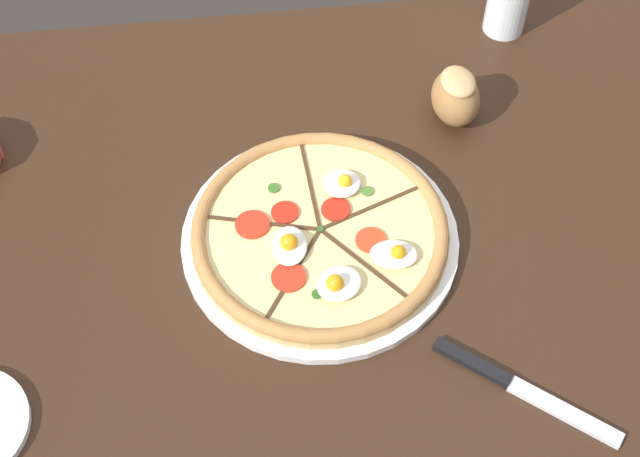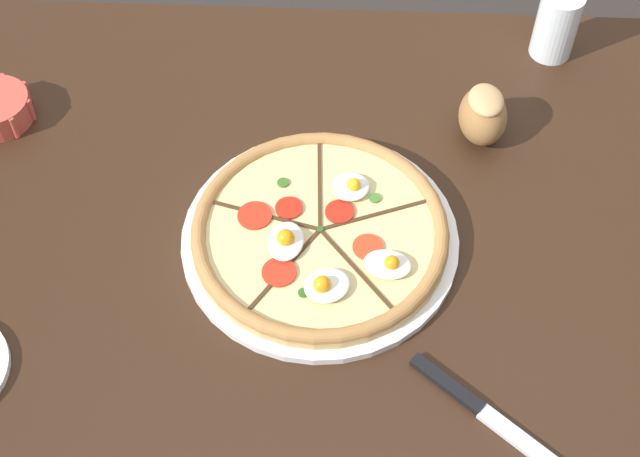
{
  "view_description": "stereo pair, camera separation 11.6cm",
  "coord_description": "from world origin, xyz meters",
  "px_view_note": "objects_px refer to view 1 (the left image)",
  "views": [
    {
      "loc": [
        -0.17,
        -0.66,
        1.7
      ],
      "look_at": [
        -0.09,
        0.02,
        0.76
      ],
      "focal_mm": 50.0,
      "sensor_mm": 36.0,
      "label": 1
    },
    {
      "loc": [
        -0.06,
        -0.67,
        1.7
      ],
      "look_at": [
        -0.09,
        0.02,
        0.76
      ],
      "focal_mm": 50.0,
      "sensor_mm": 36.0,
      "label": 2
    }
  ],
  "objects_px": {
    "dining_table": "(384,280)",
    "knife_main": "(523,389)",
    "water_glass": "(507,4)",
    "pizza": "(320,234)",
    "bread_piece_near": "(456,96)"
  },
  "relations": [
    {
      "from": "water_glass",
      "to": "knife_main",
      "type": "bearing_deg",
      "value": -101.97
    },
    {
      "from": "water_glass",
      "to": "pizza",
      "type": "bearing_deg",
      "value": -131.79
    },
    {
      "from": "knife_main",
      "to": "water_glass",
      "type": "bearing_deg",
      "value": 117.34
    },
    {
      "from": "bread_piece_near",
      "to": "water_glass",
      "type": "relative_size",
      "value": 0.87
    },
    {
      "from": "pizza",
      "to": "water_glass",
      "type": "xyz_separation_m",
      "value": [
        0.34,
        0.39,
        0.03
      ]
    },
    {
      "from": "dining_table",
      "to": "pizza",
      "type": "bearing_deg",
      "value": 168.25
    },
    {
      "from": "dining_table",
      "to": "knife_main",
      "type": "distance_m",
      "value": 0.27
    },
    {
      "from": "dining_table",
      "to": "knife_main",
      "type": "height_order",
      "value": "knife_main"
    },
    {
      "from": "bread_piece_near",
      "to": "water_glass",
      "type": "xyz_separation_m",
      "value": [
        0.12,
        0.18,
        0.01
      ]
    },
    {
      "from": "water_glass",
      "to": "bread_piece_near",
      "type": "bearing_deg",
      "value": -123.81
    },
    {
      "from": "bread_piece_near",
      "to": "pizza",
      "type": "bearing_deg",
      "value": -137.57
    },
    {
      "from": "pizza",
      "to": "knife_main",
      "type": "bearing_deg",
      "value": -49.23
    },
    {
      "from": "dining_table",
      "to": "pizza",
      "type": "height_order",
      "value": "pizza"
    },
    {
      "from": "pizza",
      "to": "knife_main",
      "type": "height_order",
      "value": "pizza"
    },
    {
      "from": "pizza",
      "to": "knife_main",
      "type": "xyz_separation_m",
      "value": [
        0.21,
        -0.24,
        -0.01
      ]
    }
  ]
}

